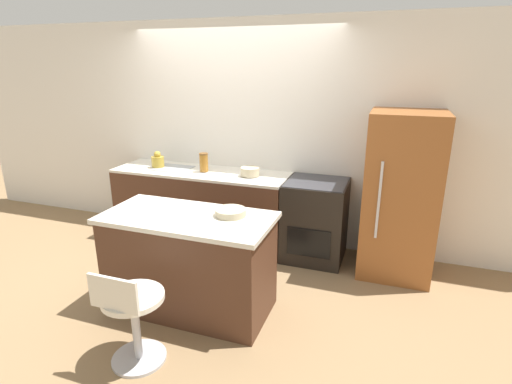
# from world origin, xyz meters

# --- Properties ---
(ground_plane) EXTENTS (14.00, 14.00, 0.00)m
(ground_plane) POSITION_xyz_m (0.00, 0.00, 0.00)
(ground_plane) COLOR #8E704C
(wall_back) EXTENTS (8.00, 0.06, 2.60)m
(wall_back) POSITION_xyz_m (0.00, 0.69, 1.30)
(wall_back) COLOR white
(wall_back) RESTS_ON ground_plane
(back_counter) EXTENTS (2.13, 0.64, 0.89)m
(back_counter) POSITION_xyz_m (-0.32, 0.34, 0.44)
(back_counter) COLOR #4C2D1E
(back_counter) RESTS_ON ground_plane
(kitchen_island) EXTENTS (1.46, 0.72, 0.89)m
(kitchen_island) POSITION_xyz_m (0.24, -1.01, 0.44)
(kitchen_island) COLOR #4C2D1E
(kitchen_island) RESTS_ON ground_plane
(oven_range) EXTENTS (0.66, 0.65, 0.89)m
(oven_range) POSITION_xyz_m (1.08, 0.34, 0.45)
(oven_range) COLOR black
(oven_range) RESTS_ON ground_plane
(refrigerator) EXTENTS (0.71, 0.73, 1.68)m
(refrigerator) POSITION_xyz_m (1.94, 0.31, 0.84)
(refrigerator) COLOR #995628
(refrigerator) RESTS_ON ground_plane
(stool_chair) EXTENTS (0.44, 0.44, 0.79)m
(stool_chair) POSITION_xyz_m (0.19, -1.77, 0.39)
(stool_chair) COLOR #B7B7BC
(stool_chair) RESTS_ON ground_plane
(kettle) EXTENTS (0.15, 0.15, 0.20)m
(kettle) POSITION_xyz_m (-0.89, 0.33, 0.97)
(kettle) COLOR #B29333
(kettle) RESTS_ON back_counter
(mixing_bowl) EXTENTS (0.21, 0.21, 0.09)m
(mixing_bowl) POSITION_xyz_m (0.32, 0.33, 0.94)
(mixing_bowl) COLOR #C1B28E
(mixing_bowl) RESTS_ON back_counter
(canister_jar) EXTENTS (0.11, 0.11, 0.22)m
(canister_jar) POSITION_xyz_m (-0.26, 0.33, 1.00)
(canister_jar) COLOR #9E6623
(canister_jar) RESTS_ON back_counter
(fruit_bowl) EXTENTS (0.26, 0.26, 0.06)m
(fruit_bowl) POSITION_xyz_m (0.59, -0.88, 0.92)
(fruit_bowl) COLOR #C1B28E
(fruit_bowl) RESTS_ON kitchen_island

